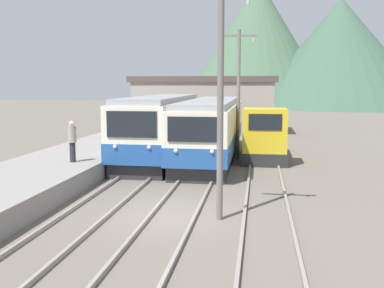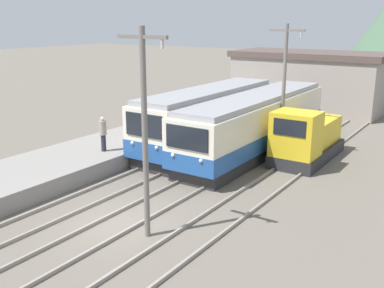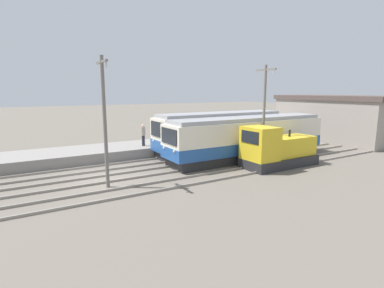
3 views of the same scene
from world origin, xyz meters
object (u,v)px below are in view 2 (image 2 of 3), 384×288
object	(u,v)px
commuter_train_left	(208,121)
catenary_mast_mid	(284,86)
commuter_train_center	(256,126)
catenary_mast_near	(145,128)
shunting_locomotive	(306,139)
person_on_platform	(103,132)

from	to	relation	value
commuter_train_left	catenary_mast_mid	size ratio (longest dim) A/B	1.65
commuter_train_center	catenary_mast_near	bearing A→B (deg)	-82.69
commuter_train_left	shunting_locomotive	bearing A→B (deg)	7.82
commuter_train_center	catenary_mast_near	world-z (taller)	catenary_mast_near
commuter_train_center	shunting_locomotive	world-z (taller)	commuter_train_center
person_on_platform	catenary_mast_near	bearing A→B (deg)	-35.32
shunting_locomotive	person_on_platform	size ratio (longest dim) A/B	3.18
commuter_train_left	catenary_mast_near	size ratio (longest dim) A/B	1.65
shunting_locomotive	catenary_mast_near	size ratio (longest dim) A/B	0.80
catenary_mast_mid	commuter_train_center	bearing A→B (deg)	-174.85
commuter_train_left	person_on_platform	xyz separation A→B (m)	(-2.71, -6.05, 0.15)
commuter_train_left	commuter_train_center	distance (m)	2.89
shunting_locomotive	catenary_mast_near	xyz separation A→B (m)	(-1.49, -11.82, 2.77)
commuter_train_left	person_on_platform	size ratio (longest dim) A/B	6.54
catenary_mast_mid	catenary_mast_near	bearing A→B (deg)	-90.00
commuter_train_center	person_on_platform	size ratio (longest dim) A/B	7.76
catenary_mast_mid	person_on_platform	xyz separation A→B (m)	(-7.02, -6.92, -2.15)
person_on_platform	shunting_locomotive	bearing A→B (deg)	38.82
commuter_train_center	catenary_mast_mid	xyz separation A→B (m)	(1.51, 0.14, 2.38)
commuter_train_left	shunting_locomotive	xyz separation A→B (m)	(5.80, 0.80, -0.47)
commuter_train_left	catenary_mast_near	bearing A→B (deg)	-68.66
shunting_locomotive	commuter_train_left	bearing A→B (deg)	-172.18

